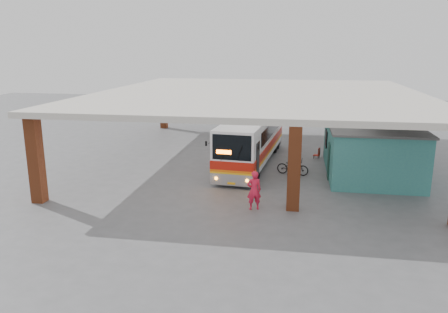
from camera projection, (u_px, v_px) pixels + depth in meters
name	position (u px, v px, depth m)	size (l,w,h in m)	color
ground	(239.00, 187.00, 24.17)	(90.00, 90.00, 0.00)	#515154
brick_columns	(271.00, 132.00, 28.20)	(20.10, 21.60, 4.35)	#974321
canopy_roof	(259.00, 94.00, 29.22)	(21.00, 23.00, 0.30)	beige
shop_building	(370.00, 148.00, 26.42)	(5.20, 8.20, 3.11)	#2E7275
coach_bus	(252.00, 138.00, 28.75)	(3.48, 11.77, 3.38)	white
motorcycle	(293.00, 167.00, 26.37)	(0.67, 1.94, 1.02)	black
pedestrian	(254.00, 190.00, 20.60)	(0.69, 0.45, 1.90)	red
red_chair	(318.00, 153.00, 30.32)	(0.49, 0.49, 0.75)	#AC2012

